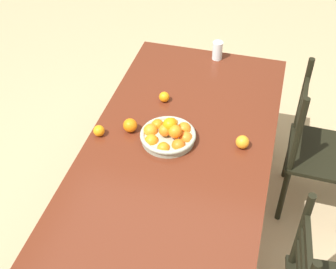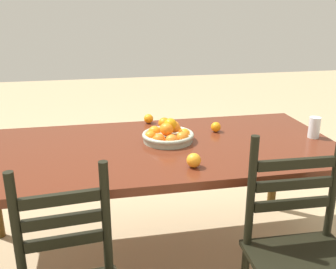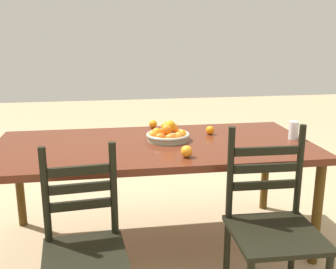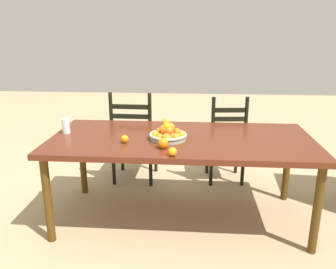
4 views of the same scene
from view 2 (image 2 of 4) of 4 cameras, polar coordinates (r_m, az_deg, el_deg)
ground_plane at (r=2.49m, az=-2.12°, el=-17.50°), size 12.00×12.00×0.00m
dining_table at (r=2.16m, az=-2.34°, el=-3.20°), size 2.08×0.97×0.72m
chair_by_cabinet at (r=1.79m, az=19.35°, el=-16.76°), size 0.45×0.45×0.97m
fruit_bowl at (r=2.20m, az=0.04°, el=-0.05°), size 0.30×0.30×0.14m
orange_loose_0 at (r=2.39m, az=7.09°, el=1.11°), size 0.06×0.06×0.06m
orange_loose_1 at (r=2.41m, az=-0.55°, el=1.63°), size 0.08×0.08×0.08m
orange_loose_2 at (r=2.54m, az=-2.89°, el=2.35°), size 0.06×0.06×0.06m
orange_loose_3 at (r=1.86m, az=3.83°, el=-3.83°), size 0.07×0.07×0.07m
drinking_glass at (r=2.42m, az=20.80°, el=0.98°), size 0.07×0.07×0.12m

